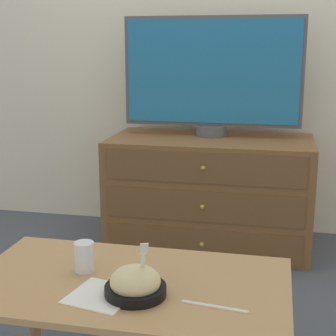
% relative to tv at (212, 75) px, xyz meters
% --- Properties ---
extents(ground_plane, '(12.00, 12.00, 0.00)m').
position_rel_tv_xyz_m(ground_plane, '(0.01, 0.23, -0.96)').
color(ground_plane, '#474C56').
extents(wall_back, '(12.00, 0.05, 2.60)m').
position_rel_tv_xyz_m(wall_back, '(0.01, 0.26, 0.34)').
color(wall_back, silver).
rests_on(wall_back, ground_plane).
extents(dresser, '(1.12, 0.58, 0.62)m').
position_rel_tv_xyz_m(dresser, '(0.01, -0.08, -0.65)').
color(dresser, brown).
rests_on(dresser, ground_plane).
extents(tv, '(1.00, 0.17, 0.66)m').
position_rel_tv_xyz_m(tv, '(0.00, 0.00, 0.00)').
color(tv, '#515156').
rests_on(tv, dresser).
extents(coffee_table, '(0.98, 0.56, 0.42)m').
position_rel_tv_xyz_m(coffee_table, '(-0.06, -1.49, -0.60)').
color(coffee_table, tan).
rests_on(coffee_table, ground_plane).
extents(takeout_bowl, '(0.18, 0.18, 0.17)m').
position_rel_tv_xyz_m(takeout_bowl, '(-0.01, -1.57, -0.51)').
color(takeout_bowl, black).
rests_on(takeout_bowl, coffee_table).
extents(drink_cup, '(0.06, 0.06, 0.10)m').
position_rel_tv_xyz_m(drink_cup, '(-0.21, -1.45, -0.50)').
color(drink_cup, white).
rests_on(drink_cup, coffee_table).
extents(napkin, '(0.21, 0.21, 0.00)m').
position_rel_tv_xyz_m(napkin, '(-0.11, -1.60, -0.54)').
color(napkin, white).
rests_on(napkin, coffee_table).
extents(knife, '(0.19, 0.03, 0.01)m').
position_rel_tv_xyz_m(knife, '(0.22, -1.60, -0.54)').
color(knife, white).
rests_on(knife, coffee_table).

